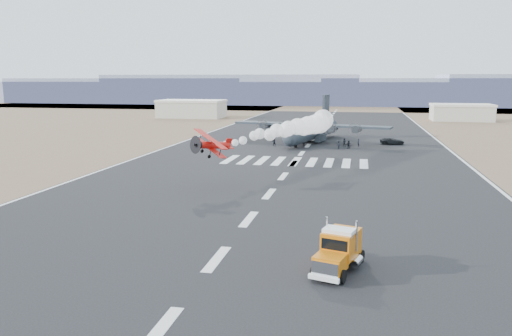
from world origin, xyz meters
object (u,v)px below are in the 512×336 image
(semi_truck, at_px, (339,250))
(crew_d, at_px, (304,142))
(transport_aircraft, at_px, (312,130))
(hangar_right, at_px, (461,112))
(support_vehicle, at_px, (392,141))
(aerobatic_biplane, at_px, (212,145))
(crew_e, at_px, (298,140))
(crew_h, at_px, (274,141))
(hangar_left, at_px, (192,109))
(crew_b, at_px, (344,142))
(crew_a, at_px, (358,143))
(crew_f, at_px, (348,144))
(crew_g, at_px, (296,144))
(crew_c, at_px, (338,145))

(semi_truck, relative_size, crew_d, 4.33)
(transport_aircraft, height_order, crew_d, transport_aircraft)
(hangar_right, xyz_separation_m, transport_aircraft, (-45.72, -71.03, -0.26))
(transport_aircraft, xyz_separation_m, support_vehicle, (18.11, -0.77, -2.02))
(crew_d, bearing_deg, aerobatic_biplane, 126.14)
(crew_e, xyz_separation_m, crew_h, (-4.98, -3.76, 0.01))
(hangar_left, xyz_separation_m, support_vehicle, (70.39, -66.80, -2.68))
(crew_h, bearing_deg, crew_b, 147.69)
(crew_a, distance_m, crew_f, 4.03)
(aerobatic_biplane, height_order, support_vehicle, aerobatic_biplane)
(hangar_left, xyz_separation_m, hangar_right, (98.00, 5.00, -0.40))
(transport_aircraft, xyz_separation_m, crew_h, (-7.66, -8.63, -1.81))
(crew_f, xyz_separation_m, crew_g, (-11.14, -0.38, -0.08))
(crew_d, distance_m, crew_f, 9.80)
(crew_h, bearing_deg, aerobatic_biplane, 48.43)
(crew_c, distance_m, crew_d, 8.03)
(aerobatic_biplane, distance_m, crew_h, 45.17)
(support_vehicle, bearing_deg, hangar_left, 34.06)
(crew_g, bearing_deg, transport_aircraft, -144.35)
(crew_c, height_order, crew_d, crew_c)
(semi_truck, xyz_separation_m, support_vehicle, (8.56, 78.52, -0.89))
(crew_b, xyz_separation_m, crew_h, (-15.25, -2.28, 0.07))
(support_vehicle, height_order, crew_c, crew_c)
(aerobatic_biplane, xyz_separation_m, transport_aircraft, (8.26, 53.53, -3.16))
(aerobatic_biplane, xyz_separation_m, crew_g, (5.73, 43.34, -5.13))
(crew_d, relative_size, crew_e, 0.93)
(support_vehicle, distance_m, crew_e, 21.20)
(semi_truck, height_order, crew_b, semi_truck)
(semi_truck, bearing_deg, crew_f, 106.62)
(crew_c, bearing_deg, hangar_left, -178.25)
(crew_b, distance_m, crew_e, 10.38)
(support_vehicle, height_order, crew_d, crew_d)
(crew_b, bearing_deg, aerobatic_biplane, 76.43)
(hangar_left, height_order, hangar_right, hangar_left)
(crew_c, bearing_deg, crew_d, -145.63)
(support_vehicle, distance_m, crew_b, 11.91)
(crew_f, bearing_deg, crew_e, -64.98)
(hangar_left, xyz_separation_m, crew_c, (58.79, -76.83, -2.52))
(crew_b, xyz_separation_m, crew_d, (-8.62, -1.71, 0.00))
(crew_c, bearing_deg, aerobatic_biplane, -54.74)
(semi_truck, relative_size, crew_f, 4.34)
(crew_g, height_order, crew_h, crew_h)
(crew_c, relative_size, crew_g, 1.12)
(crew_c, bearing_deg, crew_b, 130.77)
(support_vehicle, height_order, crew_e, crew_e)
(crew_a, relative_size, crew_c, 0.95)
(transport_aircraft, relative_size, crew_a, 21.76)
(hangar_right, bearing_deg, crew_c, -115.60)
(aerobatic_biplane, bearing_deg, transport_aircraft, 99.38)
(crew_h, bearing_deg, crew_a, 146.35)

